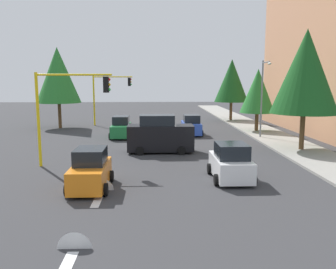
{
  "coord_description": "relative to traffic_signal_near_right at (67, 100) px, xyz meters",
  "views": [
    {
      "loc": [
        27.5,
        -0.47,
        5.24
      ],
      "look_at": [
        1.2,
        0.55,
        1.2
      ],
      "focal_mm": 37.7,
      "sensor_mm": 36.0,
      "label": 1
    }
  ],
  "objects": [
    {
      "name": "lane_arrow_mid",
      "position": [
        11.51,
        2.71,
        -4.05
      ],
      "size": [
        2.4,
        1.1,
        1.1
      ],
      "color": "silver",
      "rests_on": "ground"
    },
    {
      "name": "lane_arrow_near",
      "position": [
        5.51,
        2.71,
        -4.05
      ],
      "size": [
        2.4,
        1.1,
        1.1
      ],
      "color": "silver",
      "rests_on": "ground"
    },
    {
      "name": "tree_opposite_side",
      "position": [
        -18.0,
        -5.29,
        1.76
      ],
      "size": [
        4.82,
        4.82,
        8.84
      ],
      "color": "brown",
      "rests_on": "ground"
    },
    {
      "name": "car_white",
      "position": [
        3.38,
        9.28,
        -3.16
      ],
      "size": [
        3.66,
        2.1,
        1.98
      ],
      "color": "white",
      "rests_on": "ground"
    },
    {
      "name": "tree_roadside_near",
      "position": [
        -4.0,
        16.21,
        1.82
      ],
      "size": [
        4.87,
        4.87,
        8.92
      ],
      "color": "brown",
      "rests_on": "ground"
    },
    {
      "name": "ground_plane",
      "position": [
        -6.0,
        5.71,
        -4.05
      ],
      "size": [
        120.0,
        120.0,
        0.0
      ],
      "primitive_type": "plane",
      "color": "#353538"
    },
    {
      "name": "tree_roadside_mid",
      "position": [
        -14.0,
        15.71,
        0.14
      ],
      "size": [
        3.52,
        3.52,
        6.41
      ],
      "color": "brown",
      "rests_on": "ground"
    },
    {
      "name": "car_green",
      "position": [
        -11.11,
        2.12,
        -3.16
      ],
      "size": [
        3.99,
        1.95,
        1.98
      ],
      "color": "#1E7238",
      "rests_on": "ground"
    },
    {
      "name": "traffic_signal_near_right",
      "position": [
        0.0,
        0.0,
        0.0
      ],
      "size": [
        0.36,
        4.59,
        5.73
      ],
      "color": "yellow",
      "rests_on": "ground"
    },
    {
      "name": "delivery_van_black",
      "position": [
        -4.0,
        5.64,
        -2.77
      ],
      "size": [
        2.22,
        4.8,
        2.77
      ],
      "color": "black",
      "rests_on": "ground"
    },
    {
      "name": "car_orange",
      "position": [
        4.67,
        2.11,
        -3.16
      ],
      "size": [
        3.66,
        1.94,
        1.98
      ],
      "color": "orange",
      "rests_on": "ground"
    },
    {
      "name": "street_lamp_curbside",
      "position": [
        -9.61,
        14.91,
        0.3
      ],
      "size": [
        2.15,
        0.28,
        7.0
      ],
      "color": "slate",
      "rests_on": "ground"
    },
    {
      "name": "tree_roadside_far",
      "position": [
        -24.0,
        15.21,
        1.17
      ],
      "size": [
        4.35,
        4.35,
        7.95
      ],
      "color": "brown",
      "rests_on": "ground"
    },
    {
      "name": "sidewalk_kerb",
      "position": [
        -11.0,
        16.21,
        -3.98
      ],
      "size": [
        80.0,
        4.0,
        0.15
      ],
      "primitive_type": "cube",
      "color": "gray",
      "rests_on": "ground"
    },
    {
      "name": "traffic_signal_far_right",
      "position": [
        -20.0,
        -0.01,
        0.05
      ],
      "size": [
        0.36,
        4.59,
        5.81
      ],
      "color": "yellow",
      "rests_on": "ground"
    },
    {
      "name": "car_blue",
      "position": [
        -12.39,
        8.82,
        -3.16
      ],
      "size": [
        3.85,
        2.0,
        1.98
      ],
      "color": "blue",
      "rests_on": "ground"
    }
  ]
}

